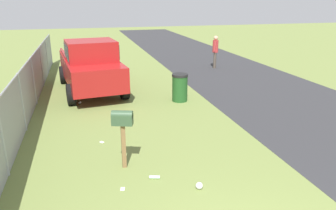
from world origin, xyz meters
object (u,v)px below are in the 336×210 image
object	(u,v)px
trash_bin	(180,87)
pickup_truck	(90,64)
pedestrian	(215,49)
mailbox	(122,123)

from	to	relation	value
trash_bin	pickup_truck	bearing A→B (deg)	55.44
pickup_truck	pedestrian	distance (m)	7.21
mailbox	trash_bin	size ratio (longest dim) A/B	1.33
pickup_truck	trash_bin	bearing A→B (deg)	48.51
mailbox	pickup_truck	size ratio (longest dim) A/B	0.26
mailbox	pedestrian	size ratio (longest dim) A/B	0.78
pedestrian	pickup_truck	bearing A→B (deg)	53.26
mailbox	trash_bin	bearing A→B (deg)	-12.30
pedestrian	trash_bin	bearing A→B (deg)	84.21
pickup_truck	mailbox	bearing A→B (deg)	-3.00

